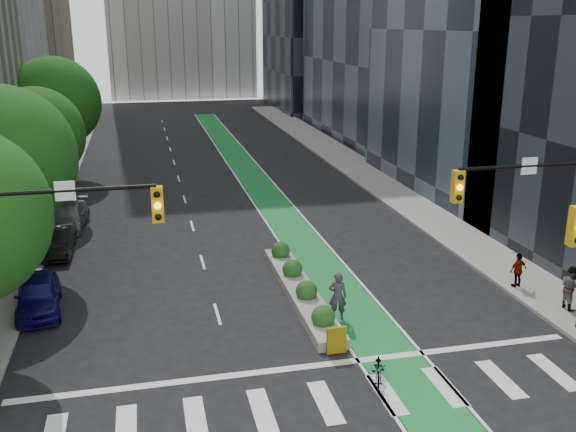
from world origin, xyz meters
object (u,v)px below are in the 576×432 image
cyclist (338,296)px  pedestrian_near (570,287)px  median_planter (300,287)px  parked_car_left_far (68,216)px  bicycle (379,370)px  pedestrian_far (518,270)px  parked_car_left_near (38,295)px  parked_car_left_mid (58,241)px

cyclist → pedestrian_near: bearing=-169.9°
median_planter → pedestrian_near: bearing=-21.2°
cyclist → parked_car_left_far: cyclist is taller
bicycle → pedestrian_near: (9.42, 3.36, 0.59)m
pedestrian_near → pedestrian_far: size_ratio=1.17×
bicycle → pedestrian_near: bearing=40.1°
parked_car_left_near → pedestrian_near: size_ratio=2.35×
cyclist → median_planter: bearing=-52.0°
parked_car_left_far → pedestrian_far: pedestrian_far is taller
parked_car_left_near → pedestrian_near: pedestrian_near is taller
median_planter → bicycle: (0.80, -7.32, 0.08)m
bicycle → parked_car_left_mid: size_ratio=0.42×
bicycle → parked_car_left_near: size_ratio=0.41×
bicycle → parked_car_left_far: parked_car_left_far is taller
parked_car_left_near → pedestrian_near: bearing=-18.6°
median_planter → cyclist: size_ratio=5.23×
pedestrian_near → cyclist: bearing=79.8°
parked_car_left_near → parked_car_left_far: bearing=83.8°
parked_car_left_far → pedestrian_far: bearing=-29.7°
parked_car_left_mid → pedestrian_far: (20.11, -9.39, 0.24)m
pedestrian_far → bicycle: bearing=22.0°
cyclist → parked_car_left_mid: 15.56m
parked_car_left_near → pedestrian_far: 20.25m
cyclist → parked_car_left_far: 18.65m
median_planter → parked_car_left_near: 10.74m
parked_car_left_near → parked_car_left_far: parked_car_left_near is taller
parked_car_left_mid → pedestrian_near: bearing=-29.0°
parked_car_left_near → parked_car_left_mid: parked_car_left_near is taller
parked_car_left_mid → parked_car_left_far: 4.33m
parked_car_left_mid → bicycle: bearing=-52.4°
median_planter → cyclist: (0.88, -2.52, 0.61)m
bicycle → parked_car_left_far: 22.59m
parked_car_left_far → pedestrian_far: (20.00, -13.71, 0.24)m
bicycle → cyclist: bearing=109.5°
bicycle → parked_car_left_near: 14.12m
parked_car_left_mid → pedestrian_near: 24.03m
parked_car_left_mid → median_planter: bearing=-35.9°
pedestrian_near → parked_car_left_near: bearing=75.5°
parked_car_left_near → parked_car_left_mid: 6.99m
bicycle → cyclist: 4.83m
bicycle → pedestrian_far: bearing=54.4°
pedestrian_far → pedestrian_near: bearing=96.3°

